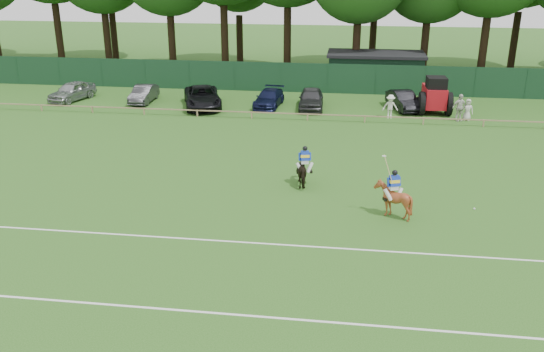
% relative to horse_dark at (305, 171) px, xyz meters
% --- Properties ---
extents(ground, '(160.00, 160.00, 0.00)m').
position_rel_horse_dark_xyz_m(ground, '(-1.80, -5.60, -0.73)').
color(ground, '#1E4C14').
rests_on(ground, ground).
extents(horse_dark, '(1.15, 1.87, 1.47)m').
position_rel_horse_dark_xyz_m(horse_dark, '(0.00, 0.00, 0.00)').
color(horse_dark, black).
rests_on(horse_dark, ground).
extents(horse_chestnut, '(1.72, 1.82, 1.62)m').
position_rel_horse_dark_xyz_m(horse_chestnut, '(4.16, -3.24, 0.08)').
color(horse_chestnut, brown).
rests_on(horse_chestnut, ground).
extents(sedan_silver, '(2.84, 4.71, 1.50)m').
position_rel_horse_dark_xyz_m(sedan_silver, '(-20.04, 15.96, 0.02)').
color(sedan_silver, '#979A9C').
rests_on(sedan_silver, ground).
extents(sedan_grey, '(1.53, 4.08, 1.33)m').
position_rel_horse_dark_xyz_m(sedan_grey, '(-14.12, 16.14, -0.07)').
color(sedan_grey, '#2E2F31').
rests_on(sedan_grey, ground).
extents(suv_black, '(4.22, 6.16, 1.57)m').
position_rel_horse_dark_xyz_m(suv_black, '(-9.09, 15.16, 0.05)').
color(suv_black, black).
rests_on(suv_black, ground).
extents(sedan_navy, '(2.17, 4.56, 1.28)m').
position_rel_horse_dark_xyz_m(sedan_navy, '(-4.07, 16.07, -0.09)').
color(sedan_navy, '#101534').
rests_on(sedan_navy, ground).
extents(hatch_grey, '(2.00, 4.59, 1.54)m').
position_rel_horse_dark_xyz_m(hatch_grey, '(-0.80, 15.87, 0.04)').
color(hatch_grey, '#2F2F31').
rests_on(hatch_grey, ground).
extents(estate_black, '(2.58, 4.48, 1.40)m').
position_rel_horse_dark_xyz_m(estate_black, '(6.12, 16.50, -0.04)').
color(estate_black, black).
rests_on(estate_black, ground).
extents(spectator_left, '(1.14, 0.70, 1.69)m').
position_rel_horse_dark_xyz_m(spectator_left, '(4.99, 13.81, 0.11)').
color(spectator_left, silver).
rests_on(spectator_left, ground).
extents(spectator_mid, '(1.21, 0.89, 1.91)m').
position_rel_horse_dark_xyz_m(spectator_mid, '(9.74, 13.71, 0.22)').
color(spectator_mid, beige).
rests_on(spectator_mid, ground).
extents(spectator_right, '(0.82, 0.60, 1.53)m').
position_rel_horse_dark_xyz_m(spectator_right, '(10.35, 13.92, 0.03)').
color(spectator_right, beige).
rests_on(spectator_right, ground).
extents(rider_dark, '(0.93, 0.47, 1.41)m').
position_rel_horse_dark_xyz_m(rider_dark, '(0.00, -0.01, 0.69)').
color(rider_dark, silver).
rests_on(rider_dark, ground).
extents(rider_chestnut, '(0.98, 0.55, 2.05)m').
position_rel_horse_dark_xyz_m(rider_chestnut, '(4.16, -3.25, 0.82)').
color(rider_chestnut, silver).
rests_on(rider_chestnut, ground).
extents(polo_ball, '(0.09, 0.09, 0.09)m').
position_rel_horse_dark_xyz_m(polo_ball, '(7.95, -2.00, -0.69)').
color(polo_ball, silver).
rests_on(polo_ball, ground).
extents(pitch_lines, '(60.00, 5.10, 0.01)m').
position_rel_horse_dark_xyz_m(pitch_lines, '(-1.80, -9.10, -0.73)').
color(pitch_lines, silver).
rests_on(pitch_lines, ground).
extents(pitch_rail, '(62.10, 0.10, 0.50)m').
position_rel_horse_dark_xyz_m(pitch_rail, '(-1.80, 12.40, -0.29)').
color(pitch_rail, '#997F5B').
rests_on(pitch_rail, ground).
extents(perimeter_fence, '(92.08, 0.08, 2.50)m').
position_rel_horse_dark_xyz_m(perimeter_fence, '(-1.80, 21.40, 0.52)').
color(perimeter_fence, '#14351E').
rests_on(perimeter_fence, ground).
extents(utility_shed, '(8.40, 4.40, 3.04)m').
position_rel_horse_dark_xyz_m(utility_shed, '(4.20, 24.40, 0.80)').
color(utility_shed, '#14331E').
rests_on(utility_shed, ground).
extents(tree_row, '(96.00, 12.00, 21.00)m').
position_rel_horse_dark_xyz_m(tree_row, '(0.20, 29.40, -0.73)').
color(tree_row, '#26561C').
rests_on(tree_row, ground).
extents(tractor, '(2.33, 3.31, 2.73)m').
position_rel_horse_dark_xyz_m(tractor, '(8.26, 15.72, 0.56)').
color(tractor, '#A90F19').
rests_on(tractor, ground).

